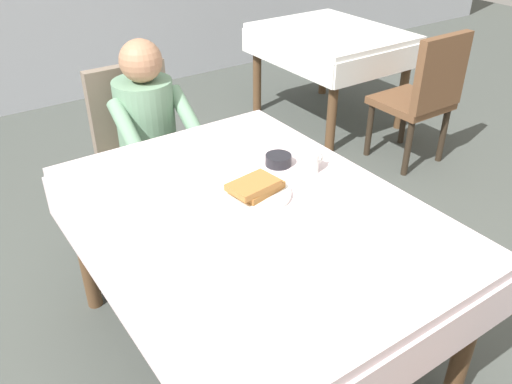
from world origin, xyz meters
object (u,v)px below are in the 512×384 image
object	(u,v)px
breakfast_stack	(255,186)
background_chair_empty	(424,92)
knife_right_of_plate	(297,183)
background_table_far	(330,45)
bowl_butter	(278,160)
spoon_near_edge	(304,232)
fork_left_of_plate	(215,213)
diner_person	(150,128)
chair_diner	(140,141)
plate_breakfast	(255,193)
dining_table_main	(253,228)
cup_coffee	(310,162)

from	to	relation	value
breakfast_stack	background_chair_empty	xyz separation A→B (m)	(1.86, 0.71, -0.25)
knife_right_of_plate	background_table_far	world-z (taller)	knife_right_of_plate
bowl_butter	spoon_near_edge	bearing A→B (deg)	-116.34
fork_left_of_plate	diner_person	bearing A→B (deg)	-8.51
fork_left_of_plate	background_table_far	world-z (taller)	fork_left_of_plate
chair_diner	bowl_butter	size ratio (longest dim) A/B	8.45
chair_diner	background_table_far	xyz separation A→B (m)	(1.86, 0.56, 0.09)
chair_diner	background_table_far	distance (m)	1.95
diner_person	fork_left_of_plate	world-z (taller)	diner_person
background_chair_empty	bowl_butter	bearing A→B (deg)	-161.08
plate_breakfast	dining_table_main	bearing A→B (deg)	-128.43
bowl_butter	spoon_near_edge	world-z (taller)	bowl_butter
cup_coffee	knife_right_of_plate	size ratio (longest dim) A/B	0.56
chair_diner	background_table_far	world-z (taller)	chair_diner
plate_breakfast	diner_person	bearing A→B (deg)	90.42
diner_person	knife_right_of_plate	xyz separation A→B (m)	(0.20, -0.96, 0.07)
spoon_near_edge	plate_breakfast	bearing A→B (deg)	83.30
plate_breakfast	knife_right_of_plate	size ratio (longest dim) A/B	1.40
dining_table_main	spoon_near_edge	distance (m)	0.25
cup_coffee	fork_left_of_plate	bearing A→B (deg)	-174.40
fork_left_of_plate	knife_right_of_plate	xyz separation A→B (m)	(0.38, 0.00, 0.00)
dining_table_main	breakfast_stack	xyz separation A→B (m)	(0.06, 0.07, 0.13)
breakfast_stack	background_table_far	distance (m)	2.49
dining_table_main	chair_diner	bearing A→B (deg)	87.53
diner_person	chair_diner	bearing A→B (deg)	-90.00
breakfast_stack	cup_coffee	distance (m)	0.30
cup_coffee	diner_person	bearing A→B (deg)	108.25
cup_coffee	background_chair_empty	distance (m)	1.72
diner_person	cup_coffee	world-z (taller)	diner_person
plate_breakfast	knife_right_of_plate	xyz separation A→B (m)	(0.19, -0.02, -0.01)
dining_table_main	background_table_far	xyz separation A→B (m)	(1.91, 1.73, -0.03)
dining_table_main	chair_diner	size ratio (longest dim) A/B	1.64
dining_table_main	diner_person	bearing A→B (deg)	87.16
chair_diner	spoon_near_edge	bearing A→B (deg)	90.35
breakfast_stack	cup_coffee	xyz separation A→B (m)	(0.29, 0.03, 0.00)
diner_person	spoon_near_edge	distance (m)	1.24
chair_diner	spoon_near_edge	world-z (taller)	chair_diner
dining_table_main	bowl_butter	distance (m)	0.37
chair_diner	background_chair_empty	distance (m)	1.90
background_table_far	background_chair_empty	xyz separation A→B (m)	(0.00, -0.95, -0.09)
bowl_butter	cup_coffee	bearing A→B (deg)	-58.03
breakfast_stack	background_table_far	xyz separation A→B (m)	(1.86, 1.66, -0.16)
chair_diner	spoon_near_edge	size ratio (longest dim) A/B	6.20
chair_diner	background_chair_empty	world-z (taller)	same
plate_breakfast	cup_coffee	world-z (taller)	cup_coffee
bowl_butter	background_table_far	xyz separation A→B (m)	(1.64, 1.51, -0.14)
knife_right_of_plate	background_table_far	xyz separation A→B (m)	(1.67, 1.68, -0.12)
diner_person	background_chair_empty	xyz separation A→B (m)	(1.86, -0.24, -0.14)
knife_right_of_plate	chair_diner	bearing A→B (deg)	13.76
plate_breakfast	fork_left_of_plate	bearing A→B (deg)	-173.99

